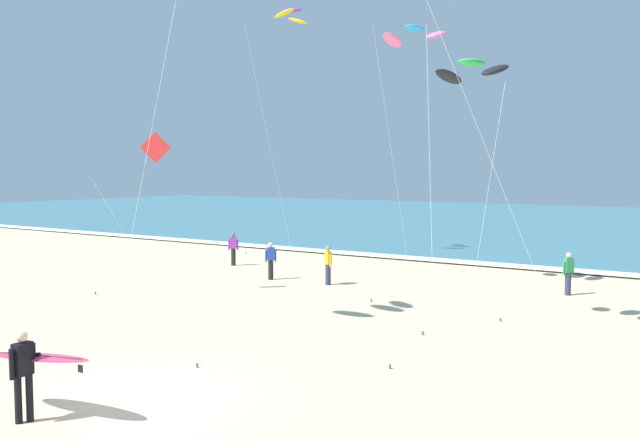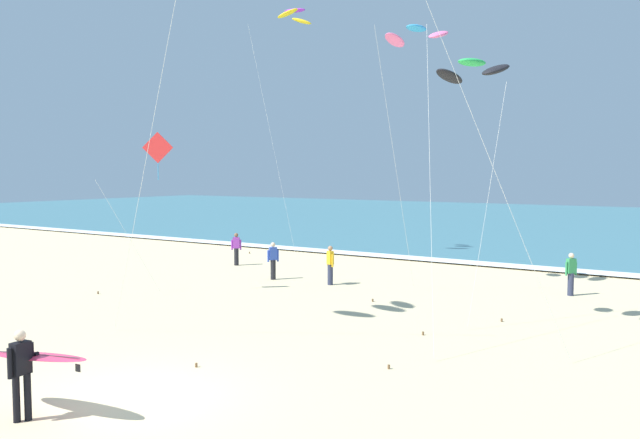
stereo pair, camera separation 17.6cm
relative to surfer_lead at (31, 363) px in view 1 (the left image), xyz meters
name	(u,v)px [view 1 (the left image)]	position (x,y,z in m)	size (l,w,h in m)	color
ground_plane	(129,399)	(0.66, 1.69, -1.05)	(160.00, 160.00, 0.00)	beige
ocean_water	(603,224)	(0.66, 53.77, -1.01)	(160.00, 60.00, 0.08)	teal
shoreline_foam	(491,264)	(0.66, 24.07, -0.97)	(160.00, 1.44, 0.01)	white
surfer_lead	(31,363)	(0.00, 0.00, 0.00)	(2.57, 1.02, 1.71)	black
kite_arc_violet_far	(291,16)	(-9.64, 21.83, 11.75)	(3.59, 2.54, 13.18)	yellow
kite_diamond_scarlet_low	(154,153)	(-7.38, 9.92, 4.22)	(2.50, 1.61, 6.03)	red
kite_arc_cobalt_distant	(414,35)	(0.04, 16.31, 8.74)	(2.50, 3.83, 10.13)	pink
kite_arc_emerald_outer	(471,70)	(4.29, 11.00, 6.37)	(2.38, 2.42, 7.74)	black
bystander_green_top	(568,273)	(5.52, 18.16, -0.24)	(0.34, 0.41, 1.59)	#2D334C
bystander_yellow_top	(328,265)	(-3.13, 15.19, -0.24)	(0.44, 0.32, 1.59)	#2D334C
bystander_blue_top	(271,261)	(-5.86, 14.96, -0.24)	(0.34, 0.41, 1.59)	black
bystander_purple_top	(233,249)	(-9.95, 17.32, -0.24)	(0.42, 0.33, 1.59)	black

